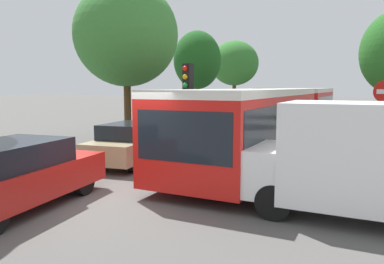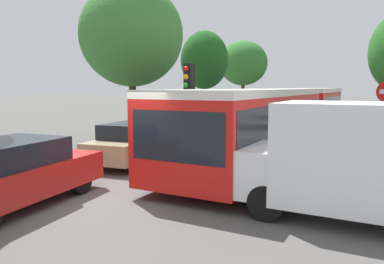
% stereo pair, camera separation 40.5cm
% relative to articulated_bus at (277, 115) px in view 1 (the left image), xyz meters
% --- Properties ---
extents(ground_plane, '(200.00, 200.00, 0.00)m').
position_rel_articulated_bus_xyz_m(ground_plane, '(-2.04, -8.77, -1.47)').
color(ground_plane, '#565451').
extents(articulated_bus, '(3.70, 17.25, 2.54)m').
position_rel_articulated_bus_xyz_m(articulated_bus, '(0.00, 0.00, 0.00)').
color(articulated_bus, red).
rests_on(articulated_bus, ground).
extents(city_bus_rear, '(2.63, 11.57, 2.49)m').
position_rel_articulated_bus_xyz_m(city_bus_rear, '(-3.96, 23.46, -0.03)').
color(city_bus_rear, silver).
rests_on(city_bus_rear, ground).
extents(queued_car_red, '(2.06, 4.35, 1.48)m').
position_rel_articulated_bus_xyz_m(queued_car_red, '(-3.88, -9.88, -0.72)').
color(queued_car_red, '#B21E19').
rests_on(queued_car_red, ground).
extents(queued_car_tan, '(1.94, 4.09, 1.39)m').
position_rel_articulated_bus_xyz_m(queued_car_tan, '(-4.12, -4.69, -0.76)').
color(queued_car_tan, tan).
rests_on(queued_car_tan, ground).
extents(queued_car_green, '(2.01, 4.23, 1.44)m').
position_rel_articulated_bus_xyz_m(queued_car_green, '(-3.98, 0.42, -0.74)').
color(queued_car_green, '#236638').
rests_on(queued_car_green, ground).
extents(queued_car_blue, '(2.12, 4.47, 1.52)m').
position_rel_articulated_bus_xyz_m(queued_car_blue, '(-4.05, 6.18, -0.70)').
color(queued_car_blue, '#284799').
rests_on(queued_car_blue, ground).
extents(queued_car_white, '(2.15, 4.54, 1.54)m').
position_rel_articulated_bus_xyz_m(queued_car_white, '(-3.84, 11.18, -0.69)').
color(queued_car_white, white).
rests_on(queued_car_white, ground).
extents(white_van, '(5.11, 2.24, 2.31)m').
position_rel_articulated_bus_xyz_m(white_van, '(3.29, -7.71, -0.23)').
color(white_van, white).
rests_on(white_van, ground).
extents(traffic_light, '(0.38, 0.40, 3.40)m').
position_rel_articulated_bus_xyz_m(traffic_light, '(-2.41, -3.85, 1.03)').
color(traffic_light, '#56595E').
rests_on(traffic_light, ground).
extents(no_entry_sign, '(0.70, 0.08, 2.82)m').
position_rel_articulated_bus_xyz_m(no_entry_sign, '(3.72, -2.63, 0.41)').
color(no_entry_sign, '#56595E').
rests_on(no_entry_sign, ground).
extents(tree_left_mid, '(5.06, 5.06, 7.67)m').
position_rel_articulated_bus_xyz_m(tree_left_mid, '(-7.47, 0.38, 3.55)').
color(tree_left_mid, '#51381E').
rests_on(tree_left_mid, ground).
extents(tree_left_far, '(3.21, 3.21, 6.37)m').
position_rel_articulated_bus_xyz_m(tree_left_far, '(-6.82, 8.17, 2.93)').
color(tree_left_far, '#51381E').
rests_on(tree_left_far, ground).
extents(tree_left_distant, '(4.25, 4.25, 6.70)m').
position_rel_articulated_bus_xyz_m(tree_left_distant, '(-6.75, 17.00, 3.25)').
color(tree_left_distant, '#51381E').
rests_on(tree_left_distant, ground).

